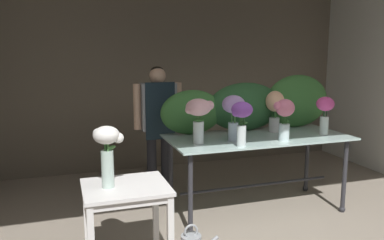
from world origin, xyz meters
The scene contains 13 objects.
ground_plane centered at (0.00, 1.97, 0.00)m, with size 8.66×8.66×0.00m, color gray.
wall_back centered at (0.00, 3.94, 1.48)m, with size 5.60×0.12×2.95m, color #706656.
display_table_glass centered at (0.31, 1.81, 0.75)m, with size 2.03×0.92×0.88m.
side_table_white centered at (-1.29, 1.08, 0.63)m, with size 0.70×0.60×0.73m.
florist centered at (-0.64, 2.59, 1.01)m, with size 0.60×0.24×1.63m.
foliage_backdrop centered at (0.44, 2.15, 1.17)m, with size 2.18×0.31×0.65m.
vase_lilac_freesia centered at (-0.04, 1.71, 1.20)m, with size 0.26×0.24×0.49m.
vase_rosy_ranunculus centered at (0.47, 1.54, 1.15)m, with size 0.23×0.20×0.45m.
vase_blush_peonies centered at (-0.44, 1.69, 1.19)m, with size 0.30×0.26×0.47m.
vase_violet_hydrangea centered at (-0.08, 1.44, 1.18)m, with size 0.22×0.21×0.45m.
vase_fuchsia_roses centered at (1.06, 1.65, 1.15)m, with size 0.20×0.20×0.43m.
vase_peach_lilies centered at (0.60, 1.97, 1.17)m, with size 0.22×0.22×0.48m.
vase_white_roses_tall centered at (-1.43, 1.08, 1.05)m, with size 0.24×0.21×0.51m.
Camera 1 is at (-1.76, -2.05, 1.83)m, focal length 36.97 mm.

